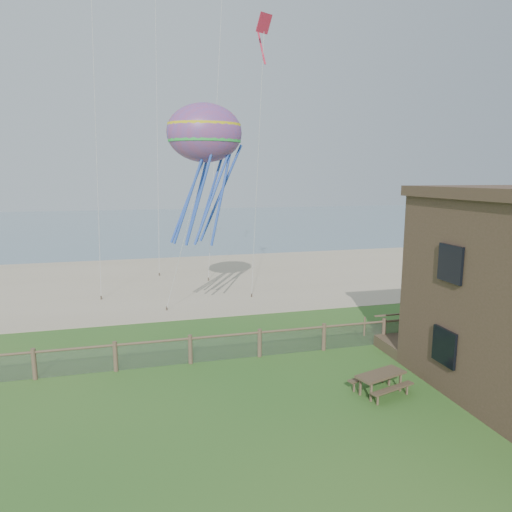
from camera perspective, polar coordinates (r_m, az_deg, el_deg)
The scene contains 7 objects.
ground at distance 15.25m, azimuth 6.69°, elevation -20.71°, with size 160.00×160.00×0.00m, color #275E20.
sand_beach at distance 35.40m, azimuth -6.26°, elevation -2.80°, with size 72.00×20.00×0.02m, color tan.
ocean at distance 78.73m, azimuth -10.93°, elevation 4.07°, with size 160.00×68.00×0.02m, color slate.
chainlink_fence at distance 20.16m, azimuth 0.46°, elevation -11.01°, with size 36.20×0.20×1.25m, color brown, non-canonical shape.
picnic_table at distance 17.68m, azimuth 15.30°, elevation -15.03°, with size 1.90×1.43×0.80m, color brown, non-canonical shape.
octopus_kite at distance 23.54m, azimuth -6.35°, elevation 10.35°, with size 3.66×2.58×7.54m, color red, non-canonical shape.
kite_red at distance 25.85m, azimuth 1.01°, elevation 25.97°, with size 0.94×0.70×2.00m, color red, non-canonical shape.
Camera 1 is at (-4.88, -12.19, 7.74)m, focal length 32.00 mm.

